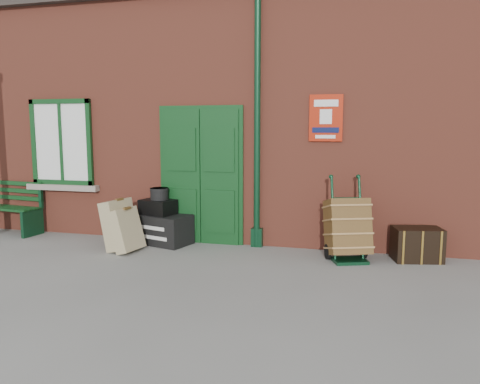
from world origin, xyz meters
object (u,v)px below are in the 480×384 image
(bench, at_px, (4,206))
(houdini_trunk, at_px, (161,229))
(dark_trunk, at_px, (417,244))
(porter_trolley, at_px, (347,228))

(bench, bearing_deg, houdini_trunk, 5.86)
(dark_trunk, bearing_deg, houdini_trunk, 167.52)
(bench, distance_m, porter_trolley, 6.18)
(bench, xyz_separation_m, dark_trunk, (7.15, -0.08, -0.24))
(porter_trolley, xyz_separation_m, dark_trunk, (0.98, 0.21, -0.22))
(houdini_trunk, bearing_deg, porter_trolley, 12.29)
(bench, bearing_deg, porter_trolley, 4.54)
(houdini_trunk, height_order, dark_trunk, houdini_trunk)
(houdini_trunk, distance_m, dark_trunk, 3.99)
(bench, distance_m, dark_trunk, 7.16)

